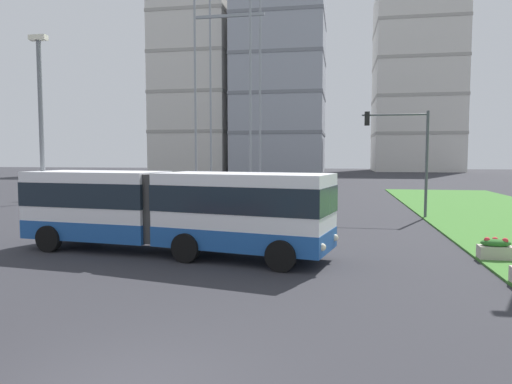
{
  "coord_description": "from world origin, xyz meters",
  "views": [
    {
      "loc": [
        3.18,
        -6.25,
        3.59
      ],
      "look_at": [
        -0.05,
        11.57,
        2.2
      ],
      "focal_mm": 32.84,
      "sensor_mm": 36.0,
      "label": 1
    }
  ],
  "objects_px": {
    "streetlight_left": "(41,131)",
    "apartment_tower_westcentre": "(280,80)",
    "articulated_bus": "(172,209)",
    "apartment_tower_west": "(196,78)",
    "apartment_tower_centre": "(416,83)",
    "traffic_light_far_right": "(406,145)",
    "car_navy_sedan": "(181,204)",
    "flower_planter_3": "(495,249)"
  },
  "relations": [
    {
      "from": "articulated_bus",
      "to": "streetlight_left",
      "type": "relative_size",
      "value": 1.45
    },
    {
      "from": "traffic_light_far_right",
      "to": "apartment_tower_west",
      "type": "bearing_deg",
      "value": 115.64
    },
    {
      "from": "car_navy_sedan",
      "to": "apartment_tower_westcentre",
      "type": "height_order",
      "value": "apartment_tower_westcentre"
    },
    {
      "from": "traffic_light_far_right",
      "to": "apartment_tower_westcentre",
      "type": "bearing_deg",
      "value": 102.82
    },
    {
      "from": "streetlight_left",
      "to": "apartment_tower_centre",
      "type": "height_order",
      "value": "apartment_tower_centre"
    },
    {
      "from": "streetlight_left",
      "to": "apartment_tower_west",
      "type": "relative_size",
      "value": 0.19
    },
    {
      "from": "flower_planter_3",
      "to": "streetlight_left",
      "type": "relative_size",
      "value": 0.13
    },
    {
      "from": "traffic_light_far_right",
      "to": "flower_planter_3",
      "type": "bearing_deg",
      "value": -81.91
    },
    {
      "from": "apartment_tower_centre",
      "to": "traffic_light_far_right",
      "type": "bearing_deg",
      "value": -98.71
    },
    {
      "from": "articulated_bus",
      "to": "flower_planter_3",
      "type": "bearing_deg",
      "value": 3.83
    },
    {
      "from": "streetlight_left",
      "to": "apartment_tower_westcentre",
      "type": "relative_size",
      "value": 0.2
    },
    {
      "from": "car_navy_sedan",
      "to": "flower_planter_3",
      "type": "relative_size",
      "value": 4.12
    },
    {
      "from": "car_navy_sedan",
      "to": "articulated_bus",
      "type": "bearing_deg",
      "value": -72.53
    },
    {
      "from": "car_navy_sedan",
      "to": "apartment_tower_centre",
      "type": "xyz_separation_m",
      "value": [
        26.67,
        91.99,
        20.23
      ]
    },
    {
      "from": "car_navy_sedan",
      "to": "apartment_tower_centre",
      "type": "height_order",
      "value": "apartment_tower_centre"
    },
    {
      "from": "apartment_tower_west",
      "to": "apartment_tower_centre",
      "type": "height_order",
      "value": "apartment_tower_west"
    },
    {
      "from": "flower_planter_3",
      "to": "apartment_tower_westcentre",
      "type": "distance_m",
      "value": 90.46
    },
    {
      "from": "traffic_light_far_right",
      "to": "apartment_tower_centre",
      "type": "xyz_separation_m",
      "value": [
        13.78,
        89.92,
        16.76
      ]
    },
    {
      "from": "flower_planter_3",
      "to": "apartment_tower_westcentre",
      "type": "xyz_separation_m",
      "value": [
        -18.67,
        86.26,
        19.84
      ]
    },
    {
      "from": "apartment_tower_west",
      "to": "apartment_tower_centre",
      "type": "bearing_deg",
      "value": 14.57
    },
    {
      "from": "apartment_tower_west",
      "to": "apartment_tower_centre",
      "type": "distance_m",
      "value": 52.32
    },
    {
      "from": "streetlight_left",
      "to": "apartment_tower_westcentre",
      "type": "bearing_deg",
      "value": 91.14
    },
    {
      "from": "apartment_tower_westcentre",
      "to": "apartment_tower_west",
      "type": "bearing_deg",
      "value": 175.06
    },
    {
      "from": "traffic_light_far_right",
      "to": "apartment_tower_west",
      "type": "height_order",
      "value": "apartment_tower_west"
    },
    {
      "from": "streetlight_left",
      "to": "apartment_tower_centre",
      "type": "relative_size",
      "value": 0.2
    },
    {
      "from": "car_navy_sedan",
      "to": "streetlight_left",
      "type": "distance_m",
      "value": 10.42
    },
    {
      "from": "articulated_bus",
      "to": "apartment_tower_centre",
      "type": "bearing_deg",
      "value": 76.98
    },
    {
      "from": "flower_planter_3",
      "to": "streetlight_left",
      "type": "distance_m",
      "value": 17.45
    },
    {
      "from": "flower_planter_3",
      "to": "apartment_tower_west",
      "type": "xyz_separation_m",
      "value": [
        -38.44,
        87.97,
        21.04
      ]
    },
    {
      "from": "traffic_light_far_right",
      "to": "apartment_tower_west",
      "type": "relative_size",
      "value": 0.14
    },
    {
      "from": "articulated_bus",
      "to": "apartment_tower_west",
      "type": "bearing_deg",
      "value": 106.97
    },
    {
      "from": "apartment_tower_west",
      "to": "streetlight_left",
      "type": "bearing_deg",
      "value": -76.3
    },
    {
      "from": "car_navy_sedan",
      "to": "flower_planter_3",
      "type": "bearing_deg",
      "value": -32.25
    },
    {
      "from": "car_navy_sedan",
      "to": "streetlight_left",
      "type": "height_order",
      "value": "streetlight_left"
    },
    {
      "from": "articulated_bus",
      "to": "apartment_tower_west",
      "type": "height_order",
      "value": "apartment_tower_west"
    },
    {
      "from": "articulated_bus",
      "to": "car_navy_sedan",
      "type": "height_order",
      "value": "articulated_bus"
    },
    {
      "from": "articulated_bus",
      "to": "traffic_light_far_right",
      "type": "relative_size",
      "value": 1.95
    },
    {
      "from": "car_navy_sedan",
      "to": "apartment_tower_westcentre",
      "type": "bearing_deg",
      "value": 93.11
    },
    {
      "from": "flower_planter_3",
      "to": "apartment_tower_centre",
      "type": "bearing_deg",
      "value": 83.13
    },
    {
      "from": "apartment_tower_centre",
      "to": "apartment_tower_westcentre",
      "type": "bearing_deg",
      "value": -154.27
    },
    {
      "from": "streetlight_left",
      "to": "apartment_tower_centre",
      "type": "distance_m",
      "value": 106.73
    },
    {
      "from": "apartment_tower_westcentre",
      "to": "car_navy_sedan",
      "type": "bearing_deg",
      "value": -86.89
    }
  ]
}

